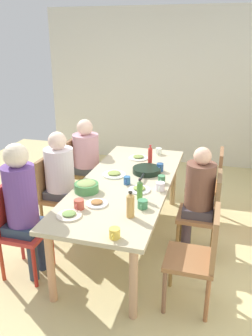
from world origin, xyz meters
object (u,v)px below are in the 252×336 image
(chair_3, at_px, (200,254))
(chair_5, at_px, (55,191))
(person_4, at_px, (87,154))
(bottle_2, at_px, (130,205))
(chair_0, at_px, (17,225))
(cup_1, at_px, (79,204))
(chair_2, at_px, (210,181))
(plate_1, at_px, (114,174))
(bowl_0, at_px, (86,187))
(cup_5, at_px, (143,204))
(plate_3, at_px, (69,215))
(bottle_0, at_px, (140,190))
(chair_4, at_px, (81,167))
(cup_7, at_px, (160,167))
(cup_2, at_px, (160,186))
(cup_0, at_px, (159,151))
(plate_4, at_px, (97,203))
(person_0, at_px, (22,200))
(cup_4, at_px, (161,179))
(serving_pan, at_px, (147,170))
(cup_3, at_px, (127,180))
(person_5, at_px, (61,174))
(plate_0, at_px, (139,189))
(plate_2, at_px, (138,157))
(cup_6, at_px, (115,233))
(bottle_1, at_px, (150,157))
(chair_1, at_px, (206,210))
(person_1, at_px, (198,193))
(dining_table, at_px, (126,188))

(chair_3, xyz_separation_m, chair_5, (-0.77, -1.67, 0.00))
(person_4, distance_m, bottle_2, 1.78)
(chair_0, bearing_deg, cup_1, 96.64)
(chair_2, distance_m, plate_1, 1.22)
(bowl_0, bearing_deg, cup_5, 72.61)
(chair_0, height_order, cup_5, chair_0)
(plate_3, bearing_deg, bottle_0, 134.11)
(chair_4, relative_size, cup_7, 7.99)
(person_4, relative_size, cup_2, 9.29)
(cup_0, bearing_deg, plate_4, -9.98)
(person_0, relative_size, cup_4, 11.70)
(plate_4, distance_m, bottle_0, 0.41)
(chair_2, xyz_separation_m, person_4, (0.00, -1.59, 0.20))
(plate_4, height_order, bottle_2, bottle_2)
(plate_3, height_order, cup_7, cup_7)
(plate_1, distance_m, cup_1, 0.83)
(serving_pan, bearing_deg, cup_3, -19.76)
(person_4, bearing_deg, bottle_0, 40.95)
(chair_5, height_order, plate_3, chair_5)
(cup_2, distance_m, bottle_0, 0.29)
(person_4, height_order, person_5, person_5)
(plate_0, bearing_deg, chair_4, -132.84)
(chair_2, bearing_deg, plate_4, -35.22)
(plate_2, xyz_separation_m, cup_1, (1.43, -0.18, 0.03))
(cup_6, bearing_deg, bottle_1, -177.75)
(bottle_0, bearing_deg, plate_2, -165.52)
(chair_1, relative_size, cup_3, 8.44)
(bottle_0, bearing_deg, cup_0, -176.76)
(person_0, relative_size, plate_1, 5.09)
(cup_5, bearing_deg, chair_0, -78.30)
(chair_0, relative_size, chair_4, 1.00)
(chair_2, xyz_separation_m, bottle_1, (0.27, -0.69, 0.34))
(person_1, relative_size, serving_pan, 2.37)
(chair_5, xyz_separation_m, cup_5, (0.53, 1.14, 0.25))
(bottle_1, bearing_deg, plate_4, -13.59)
(plate_3, relative_size, bowl_0, 0.91)
(person_0, xyz_separation_m, bottle_2, (-0.06, 0.99, 0.06))
(serving_pan, xyz_separation_m, cup_1, (0.99, -0.39, 0.01))
(plate_4, bearing_deg, chair_4, -151.60)
(chair_4, bearing_deg, plate_2, 87.13)
(dining_table, bearing_deg, cup_2, 72.75)
(person_0, bearing_deg, chair_5, -173.33)
(person_5, relative_size, bottle_2, 5.18)
(cup_5, height_order, bottle_2, bottle_2)
(cup_2, relative_size, cup_7, 1.11)
(plate_0, height_order, cup_5, cup_5)
(dining_table, distance_m, serving_pan, 0.34)
(person_1, distance_m, bottle_0, 0.64)
(dining_table, xyz_separation_m, plate_1, (-0.13, -0.17, 0.08))
(chair_5, relative_size, cup_2, 7.18)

